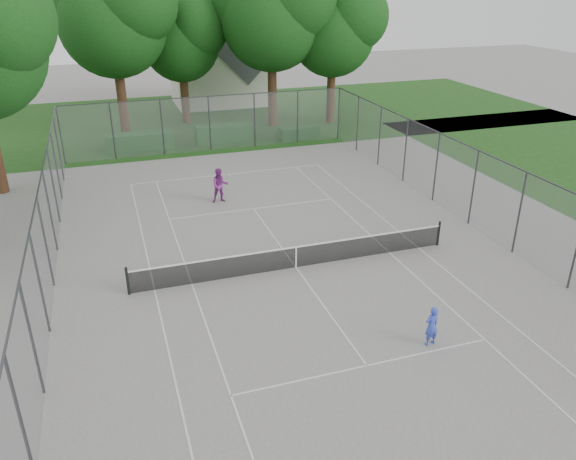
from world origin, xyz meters
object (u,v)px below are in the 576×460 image
object	(u,v)px
house	(218,58)
woman_player	(220,185)
tennis_net	(296,256)
girl_player	(432,326)

from	to	relation	value
house	woman_player	world-z (taller)	house
tennis_net	house	bearing A→B (deg)	83.36
tennis_net	girl_player	size ratio (longest dim) A/B	9.57
tennis_net	house	size ratio (longest dim) A/B	1.34
girl_player	woman_player	size ratio (longest dim) A/B	0.77
house	tennis_net	bearing A→B (deg)	-96.64
tennis_net	girl_player	world-z (taller)	girl_player
tennis_net	girl_player	bearing A→B (deg)	-68.89
house	girl_player	world-z (taller)	house
girl_player	woman_player	distance (m)	14.34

